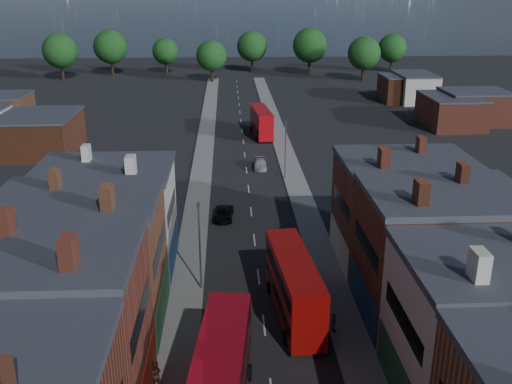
{
  "coord_description": "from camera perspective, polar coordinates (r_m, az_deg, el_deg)",
  "views": [
    {
      "loc": [
        -2.59,
        -14.71,
        25.46
      ],
      "look_at": [
        0.0,
        36.63,
        6.65
      ],
      "focal_mm": 40.0,
      "sensor_mm": 36.0,
      "label": 1
    }
  ],
  "objects": [
    {
      "name": "pavement_west",
      "position": [
        69.62,
        -5.91,
        -1.41
      ],
      "size": [
        3.0,
        200.0,
        0.12
      ],
      "primitive_type": "cube",
      "color": "gray",
      "rests_on": "ground"
    },
    {
      "name": "pavement_east",
      "position": [
        70.11,
        4.76,
        -1.22
      ],
      "size": [
        3.0,
        200.0,
        0.12
      ],
      "primitive_type": "cube",
      "color": "gray",
      "rests_on": "ground"
    },
    {
      "name": "lamp_post_2",
      "position": [
        49.36,
        -5.67,
        -4.87
      ],
      "size": [
        0.25,
        0.7,
        8.12
      ],
      "color": "slate",
      "rests_on": "ground"
    },
    {
      "name": "lamp_post_3",
      "position": [
        77.93,
        2.96,
        4.62
      ],
      "size": [
        0.25,
        0.7,
        8.12
      ],
      "color": "slate",
      "rests_on": "ground"
    },
    {
      "name": "bus_0",
      "position": [
        36.23,
        -3.57,
        -18.42
      ],
      "size": [
        4.19,
        12.76,
        5.41
      ],
      "rotation": [
        0.0,
        0.0,
        -0.11
      ],
      "color": "#9E0917",
      "rests_on": "ground"
    },
    {
      "name": "bus_1",
      "position": [
        46.35,
        3.79,
        -9.28
      ],
      "size": [
        3.77,
        12.02,
        5.11
      ],
      "rotation": [
        0.0,
        0.0,
        0.09
      ],
      "color": "#AD0B09",
      "rests_on": "ground"
    },
    {
      "name": "bus_2",
      "position": [
        101.26,
        0.53,
        7.06
      ],
      "size": [
        3.62,
        11.41,
        4.85
      ],
      "rotation": [
        0.0,
        0.0,
        0.09
      ],
      "color": "#B70810",
      "rests_on": "ground"
    },
    {
      "name": "car_2",
      "position": [
        65.56,
        -3.27,
        -2.19
      ],
      "size": [
        2.44,
        4.71,
        1.27
      ],
      "primitive_type": "imported",
      "rotation": [
        0.0,
        0.0,
        -0.08
      ],
      "color": "black",
      "rests_on": "ground"
    },
    {
      "name": "car_3",
      "position": [
        83.39,
        0.42,
        2.79
      ],
      "size": [
        1.91,
        4.51,
        1.3
      ],
      "primitive_type": "imported",
      "rotation": [
        0.0,
        0.0,
        -0.02
      ],
      "color": "#BBBBBB",
      "rests_on": "ground"
    },
    {
      "name": "ped_1",
      "position": [
        40.36,
        -10.03,
        -17.48
      ],
      "size": [
        0.94,
        0.56,
        1.85
      ],
      "primitive_type": "imported",
      "rotation": [
        0.0,
        0.0,
        3.21
      ],
      "color": "#3C2218",
      "rests_on": "pavement_west"
    },
    {
      "name": "ped_3",
      "position": [
        45.42,
        7.78,
        -12.8
      ],
      "size": [
        0.74,
        1.04,
        1.62
      ],
      "primitive_type": "imported",
      "rotation": [
        0.0,
        0.0,
        1.21
      ],
      "color": "#635D55",
      "rests_on": "pavement_east"
    }
  ]
}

